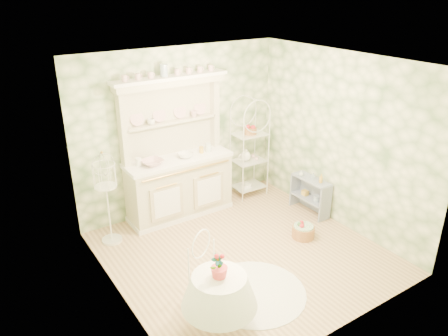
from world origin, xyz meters
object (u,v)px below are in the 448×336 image
round_table (219,304)px  birdcage_stand (107,197)px  cafe_chair (209,285)px  kitchen_dresser (178,150)px  bakers_rack (249,145)px  side_shelf (310,195)px  floor_basket (303,231)px

round_table → birdcage_stand: size_ratio=0.46×
cafe_chair → kitchen_dresser: bearing=46.1°
bakers_rack → birdcage_stand: (-2.66, -0.16, -0.21)m
bakers_rack → kitchen_dresser: bearing=-179.4°
side_shelf → cafe_chair: bearing=-150.2°
side_shelf → kitchen_dresser: bearing=154.9°
side_shelf → birdcage_stand: bearing=169.5°
kitchen_dresser → birdcage_stand: bearing=-172.0°
kitchen_dresser → floor_basket: 2.32m
kitchen_dresser → round_table: 2.85m
birdcage_stand → bakers_rack: bearing=3.4°
round_table → side_shelf: bearing=27.7°
side_shelf → birdcage_stand: size_ratio=0.50×
cafe_chair → birdcage_stand: 2.18m
round_table → floor_basket: 2.30m
birdcage_stand → cafe_chair: bearing=-78.6°
round_table → birdcage_stand: birdcage_stand is taller
side_shelf → floor_basket: 0.86m
kitchen_dresser → floor_basket: kitchen_dresser is taller
round_table → floor_basket: bearing=23.2°
bakers_rack → floor_basket: (-0.19, -1.66, -0.86)m
cafe_chair → floor_basket: size_ratio=2.54×
bakers_rack → birdcage_stand: bakers_rack is taller
round_table → floor_basket: size_ratio=2.28×
bakers_rack → birdcage_stand: size_ratio=1.28×
side_shelf → cafe_chair: 2.91m
bakers_rack → round_table: bakers_rack is taller
kitchen_dresser → round_table: (-0.90, -2.58, -0.80)m
kitchen_dresser → bakers_rack: kitchen_dresser is taller
bakers_rack → side_shelf: bearing=-67.2°
round_table → kitchen_dresser: bearing=70.9°
bakers_rack → round_table: bearing=-130.5°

